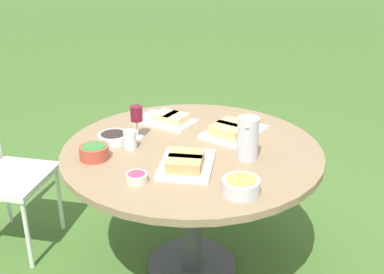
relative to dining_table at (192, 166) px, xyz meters
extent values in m
plane|color=#446B2B|center=(0.00, 0.00, -0.64)|extent=(40.00, 40.00, 0.00)
cylinder|color=#4C4C51|center=(0.00, 0.00, -0.63)|extent=(0.50, 0.50, 0.02)
cylinder|color=#4C4C51|center=(0.00, 0.00, -0.28)|extent=(0.11, 0.11, 0.69)
cylinder|color=#8C7251|center=(0.00, 0.00, 0.09)|extent=(1.32, 1.32, 0.03)
cube|color=white|center=(0.03, -1.07, -0.19)|extent=(0.45, 0.43, 0.04)
cylinder|color=white|center=(0.22, -0.88, -0.43)|extent=(0.03, 0.03, 0.43)
cylinder|color=white|center=(-0.17, -0.89, -0.43)|extent=(0.03, 0.03, 0.43)
cylinder|color=white|center=(-0.16, -1.26, -0.43)|extent=(0.03, 0.03, 0.43)
cylinder|color=silver|center=(0.05, 0.29, 0.21)|extent=(0.10, 0.10, 0.21)
cone|color=silver|center=(0.10, 0.29, 0.30)|extent=(0.03, 0.03, 0.03)
cylinder|color=silver|center=(-0.06, -0.31, 0.11)|extent=(0.06, 0.06, 0.01)
cylinder|color=silver|center=(-0.06, -0.31, 0.15)|extent=(0.01, 0.01, 0.09)
cylinder|color=maroon|center=(-0.06, -0.31, 0.24)|extent=(0.06, 0.06, 0.08)
cube|color=white|center=(-0.23, 0.18, 0.11)|extent=(0.41, 0.36, 0.02)
cube|color=tan|center=(-0.16, 0.15, 0.15)|extent=(0.17, 0.20, 0.05)
cube|color=tan|center=(-0.23, 0.18, 0.15)|extent=(0.17, 0.20, 0.05)
cube|color=white|center=(0.21, 0.02, 0.11)|extent=(0.35, 0.27, 0.02)
cube|color=tan|center=(0.28, 0.03, 0.15)|extent=(0.13, 0.17, 0.05)
cube|color=tan|center=(0.21, 0.02, 0.15)|extent=(0.13, 0.17, 0.05)
cube|color=white|center=(-0.30, -0.23, 0.11)|extent=(0.28, 0.37, 0.02)
cube|color=#E0C184|center=(-0.28, -0.16, 0.14)|extent=(0.15, 0.15, 0.04)
cube|color=#E0C184|center=(-0.30, -0.23, 0.14)|extent=(0.15, 0.15, 0.04)
cylinder|color=silver|center=(0.39, 0.31, 0.14)|extent=(0.16, 0.16, 0.06)
cylinder|color=#E0C147|center=(0.39, 0.31, 0.15)|extent=(0.13, 0.13, 0.03)
cylinder|color=#B74733|center=(0.23, -0.43, 0.14)|extent=(0.14, 0.14, 0.06)
cylinder|color=#387533|center=(0.23, -0.43, 0.15)|extent=(0.12, 0.12, 0.03)
cylinder|color=white|center=(0.03, -0.42, 0.13)|extent=(0.16, 0.16, 0.04)
cylinder|color=#2D231E|center=(0.03, -0.42, 0.14)|extent=(0.13, 0.13, 0.02)
cylinder|color=beige|center=(0.40, -0.15, 0.12)|extent=(0.09, 0.09, 0.04)
cylinder|color=#D6385B|center=(0.40, -0.15, 0.13)|extent=(0.08, 0.08, 0.02)
cylinder|color=silver|center=(0.08, -0.30, 0.15)|extent=(0.07, 0.07, 0.09)
camera|label=1|loc=(2.16, 0.53, 1.13)|focal=45.00mm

